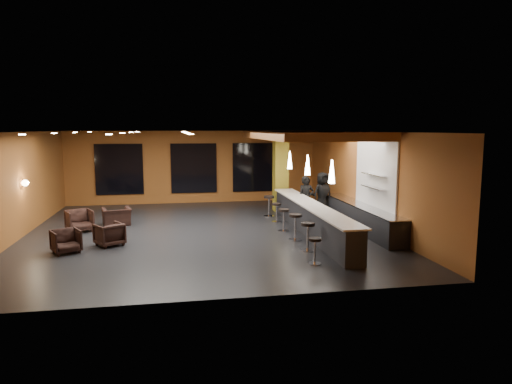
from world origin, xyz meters
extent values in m
cube|color=black|center=(0.00, 0.00, -0.05)|extent=(12.00, 13.00, 0.10)
cube|color=black|center=(0.00, 0.00, 3.55)|extent=(12.00, 13.00, 0.10)
cube|color=brown|center=(0.00, 6.55, 1.75)|extent=(12.00, 0.10, 3.50)
cube|color=brown|center=(0.00, -6.55, 1.75)|extent=(12.00, 0.10, 3.50)
cube|color=brown|center=(-6.05, 0.00, 1.75)|extent=(0.10, 13.00, 3.50)
cube|color=brown|center=(6.05, 0.00, 1.75)|extent=(0.10, 13.00, 3.50)
cube|color=#A0602E|center=(4.00, 1.00, 3.36)|extent=(3.60, 8.00, 0.28)
cube|color=black|center=(-3.50, 6.44, 1.70)|extent=(2.20, 0.06, 2.40)
cube|color=black|center=(0.00, 6.44, 1.70)|extent=(2.20, 0.06, 2.40)
cube|color=black|center=(3.00, 6.44, 1.70)|extent=(2.20, 0.06, 2.40)
cube|color=white|center=(5.96, -1.00, 2.00)|extent=(0.06, 3.20, 2.40)
cube|color=black|center=(3.65, -1.00, 0.50)|extent=(0.60, 8.00, 1.00)
cube|color=silver|center=(3.65, -1.00, 1.02)|extent=(0.78, 8.10, 0.05)
cube|color=black|center=(5.65, -0.50, 0.43)|extent=(0.70, 6.00, 0.86)
cube|color=silver|center=(5.65, -0.50, 0.89)|extent=(0.72, 6.00, 0.03)
cube|color=silver|center=(5.82, -1.20, 1.60)|extent=(0.30, 1.50, 0.03)
cube|color=silver|center=(5.82, -1.20, 2.05)|extent=(0.30, 1.50, 0.03)
cube|color=olive|center=(3.65, 3.60, 1.75)|extent=(0.60, 0.60, 3.50)
sphere|color=#FFE5B2|center=(-5.88, 0.50, 1.80)|extent=(0.22, 0.22, 0.22)
cone|color=white|center=(3.65, -3.00, 2.35)|extent=(0.20, 0.20, 0.70)
cone|color=white|center=(3.65, -0.50, 2.35)|extent=(0.20, 0.20, 0.70)
cone|color=white|center=(3.65, 2.00, 2.35)|extent=(0.20, 0.20, 0.70)
imported|color=black|center=(4.18, 1.41, 0.87)|extent=(0.64, 0.43, 1.74)
imported|color=black|center=(4.52, 2.37, 0.79)|extent=(0.81, 0.65, 1.59)
imported|color=black|center=(5.06, 2.02, 0.92)|extent=(1.03, 0.82, 1.84)
imported|color=black|center=(-4.10, -2.04, 0.35)|extent=(1.01, 1.02, 0.69)
imported|color=black|center=(-2.97, -1.39, 0.35)|extent=(1.06, 1.07, 0.71)
imported|color=black|center=(-4.27, 0.81, 0.39)|extent=(1.11, 1.12, 0.78)
imported|color=black|center=(-3.12, 1.69, 0.33)|extent=(1.19, 1.10, 0.66)
cylinder|color=silver|center=(2.72, -4.41, 0.01)|extent=(0.36, 0.36, 0.03)
cylinder|color=silver|center=(2.72, -4.41, 0.34)|extent=(0.06, 0.06, 0.64)
cylinder|color=black|center=(2.72, -4.41, 0.68)|extent=(0.34, 0.34, 0.07)
cylinder|color=silver|center=(2.92, -3.08, 0.02)|extent=(0.43, 0.43, 0.03)
cylinder|color=silver|center=(2.92, -3.08, 0.40)|extent=(0.08, 0.08, 0.75)
cylinder|color=black|center=(2.92, -3.08, 0.81)|extent=(0.41, 0.41, 0.09)
cylinder|color=silver|center=(2.90, -1.74, 0.02)|extent=(0.44, 0.44, 0.03)
cylinder|color=silver|center=(2.90, -1.74, 0.40)|extent=(0.08, 0.08, 0.76)
cylinder|color=black|center=(2.90, -1.74, 0.82)|extent=(0.41, 0.41, 0.09)
cylinder|color=silver|center=(2.83, -0.42, 0.02)|extent=(0.40, 0.40, 0.03)
cylinder|color=silver|center=(2.83, -0.42, 0.37)|extent=(0.07, 0.07, 0.71)
cylinder|color=black|center=(2.83, -0.42, 0.76)|extent=(0.38, 0.38, 0.08)
cylinder|color=silver|center=(2.94, 1.19, 0.01)|extent=(0.38, 0.38, 0.03)
cylinder|color=silver|center=(2.94, 1.19, 0.35)|extent=(0.07, 0.07, 0.66)
cylinder|color=black|center=(2.94, 1.19, 0.71)|extent=(0.36, 0.36, 0.08)
cylinder|color=silver|center=(2.87, 2.32, 0.02)|extent=(0.44, 0.44, 0.03)
cylinder|color=silver|center=(2.87, 2.32, 0.41)|extent=(0.08, 0.08, 0.77)
cylinder|color=black|center=(2.87, 2.32, 0.82)|extent=(0.42, 0.42, 0.09)
camera|label=1|loc=(-0.92, -15.81, 3.62)|focal=32.00mm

